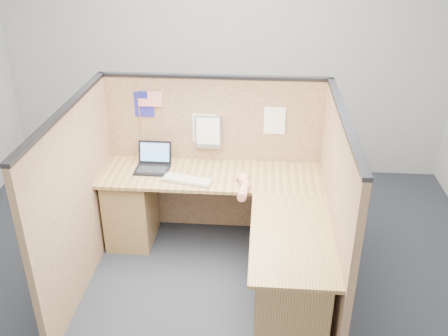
# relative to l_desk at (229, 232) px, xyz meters

# --- Properties ---
(floor) EXTENTS (5.00, 5.00, 0.00)m
(floor) POSITION_rel_l_desk_xyz_m (-0.18, -0.29, -0.39)
(floor) COLOR #20232D
(floor) RESTS_ON ground
(wall_back) EXTENTS (5.00, 0.00, 5.00)m
(wall_back) POSITION_rel_l_desk_xyz_m (-0.18, 1.96, 1.01)
(wall_back) COLOR #9EA1A3
(wall_back) RESTS_ON floor
(cubicle_partitions) EXTENTS (2.06, 1.83, 1.53)m
(cubicle_partitions) POSITION_rel_l_desk_xyz_m (-0.18, 0.14, 0.38)
(cubicle_partitions) COLOR brown
(cubicle_partitions) RESTS_ON floor
(l_desk) EXTENTS (1.95, 1.75, 0.73)m
(l_desk) POSITION_rel_l_desk_xyz_m (0.00, 0.00, 0.00)
(l_desk) COLOR brown
(l_desk) RESTS_ON floor
(laptop) EXTENTS (0.30, 0.29, 0.22)m
(laptop) POSITION_rel_l_desk_xyz_m (-0.71, 0.48, 0.39)
(laptop) COLOR black
(laptop) RESTS_ON l_desk
(keyboard) EXTENTS (0.45, 0.24, 0.03)m
(keyboard) POSITION_rel_l_desk_xyz_m (-0.37, 0.24, 0.35)
(keyboard) COLOR gray
(keyboard) RESTS_ON l_desk
(mouse) EXTENTS (0.12, 0.09, 0.05)m
(mouse) POSITION_rel_l_desk_xyz_m (0.10, 0.27, 0.36)
(mouse) COLOR silver
(mouse) RESTS_ON l_desk
(hand_forearm) EXTENTS (0.11, 0.39, 0.08)m
(hand_forearm) POSITION_rel_l_desk_xyz_m (0.11, 0.13, 0.38)
(hand_forearm) COLOR tan
(hand_forearm) RESTS_ON l_desk
(blue_poster) EXTENTS (0.17, 0.01, 0.23)m
(blue_poster) POSITION_rel_l_desk_xyz_m (-0.81, 0.68, 0.86)
(blue_poster) COLOR #232095
(blue_poster) RESTS_ON cubicle_partitions
(american_flag) EXTENTS (0.22, 0.01, 0.38)m
(american_flag) POSITION_rel_l_desk_xyz_m (-0.78, 0.67, 0.90)
(american_flag) COLOR olive
(american_flag) RESTS_ON cubicle_partitions
(file_holder) EXTENTS (0.24, 0.05, 0.30)m
(file_holder) POSITION_rel_l_desk_xyz_m (-0.23, 0.66, 0.62)
(file_holder) COLOR slate
(file_holder) RESTS_ON cubicle_partitions
(paper_left) EXTENTS (0.22, 0.02, 0.28)m
(paper_left) POSITION_rel_l_desk_xyz_m (-0.27, 0.68, 0.65)
(paper_left) COLOR white
(paper_left) RESTS_ON cubicle_partitions
(paper_right) EXTENTS (0.20, 0.02, 0.25)m
(paper_right) POSITION_rel_l_desk_xyz_m (0.35, 0.68, 0.74)
(paper_right) COLOR white
(paper_right) RESTS_ON cubicle_partitions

